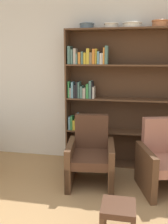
{
  "coord_description": "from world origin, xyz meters",
  "views": [
    {
      "loc": [
        0.59,
        -1.5,
        1.74
      ],
      "look_at": [
        -0.1,
        2.07,
        0.95
      ],
      "focal_mm": 40.0,
      "sensor_mm": 36.0,
      "label": 1
    }
  ],
  "objects_px": {
    "footstool": "(118,212)",
    "bowl_cream": "(111,25)",
    "bookshelf": "(119,99)",
    "armchair_leather": "(91,155)",
    "armchair_cushioned": "(165,161)",
    "bowl_olive": "(87,26)",
    "bowl_copper": "(132,25)",
    "bowl_terracotta": "(160,23)"
  },
  "relations": [
    {
      "from": "bowl_copper",
      "to": "bowl_terracotta",
      "type": "bearing_deg",
      "value": 0.0
    },
    {
      "from": "bookshelf",
      "to": "bowl_copper",
      "type": "distance_m",
      "value": 1.13
    },
    {
      "from": "bowl_cream",
      "to": "armchair_cushioned",
      "type": "distance_m",
      "value": 2.11
    },
    {
      "from": "bookshelf",
      "to": "bowl_cream",
      "type": "height_order",
      "value": "bowl_cream"
    },
    {
      "from": "bowl_olive",
      "to": "footstool",
      "type": "height_order",
      "value": "bowl_olive"
    },
    {
      "from": "bowl_copper",
      "to": "bowl_olive",
      "type": "bearing_deg",
      "value": 180.0
    },
    {
      "from": "footstool",
      "to": "armchair_leather",
      "type": "bearing_deg",
      "value": 112.14
    },
    {
      "from": "bowl_cream",
      "to": "armchair_leather",
      "type": "bearing_deg",
      "value": -105.6
    },
    {
      "from": "bowl_terracotta",
      "to": "footstool",
      "type": "xyz_separation_m",
      "value": [
        -0.45,
        -1.78,
        -1.94
      ]
    },
    {
      "from": "bowl_olive",
      "to": "bowl_cream",
      "type": "bearing_deg",
      "value": -0.0
    },
    {
      "from": "bowl_terracotta",
      "to": "bowl_copper",
      "type": "bearing_deg",
      "value": 180.0
    },
    {
      "from": "bowl_terracotta",
      "to": "bookshelf",
      "type": "bearing_deg",
      "value": 177.42
    },
    {
      "from": "bowl_olive",
      "to": "bowl_terracotta",
      "type": "distance_m",
      "value": 1.08
    },
    {
      "from": "bowl_copper",
      "to": "bowl_terracotta",
      "type": "relative_size",
      "value": 1.15
    },
    {
      "from": "bowl_terracotta",
      "to": "armchair_cushioned",
      "type": "distance_m",
      "value": 1.96
    },
    {
      "from": "armchair_leather",
      "to": "armchair_cushioned",
      "type": "distance_m",
      "value": 1.0
    },
    {
      "from": "footstool",
      "to": "bowl_olive",
      "type": "bearing_deg",
      "value": 109.46
    },
    {
      "from": "bowl_olive",
      "to": "footstool",
      "type": "xyz_separation_m",
      "value": [
        0.63,
        -1.78,
        -1.93
      ]
    },
    {
      "from": "bookshelf",
      "to": "armchair_leather",
      "type": "distance_m",
      "value": 1.05
    },
    {
      "from": "armchair_cushioned",
      "to": "footstool",
      "type": "distance_m",
      "value": 1.24
    },
    {
      "from": "bookshelf",
      "to": "bowl_cream",
      "type": "xyz_separation_m",
      "value": [
        -0.15,
        -0.03,
        1.12
      ]
    },
    {
      "from": "bowl_olive",
      "to": "bookshelf",
      "type": "bearing_deg",
      "value": 2.81
    },
    {
      "from": "bowl_copper",
      "to": "bowl_cream",
      "type": "bearing_deg",
      "value": 180.0
    },
    {
      "from": "bowl_copper",
      "to": "armchair_cushioned",
      "type": "bearing_deg",
      "value": -53.56
    },
    {
      "from": "footstool",
      "to": "bowl_terracotta",
      "type": "bearing_deg",
      "value": 75.88
    },
    {
      "from": "bowl_terracotta",
      "to": "armchair_leather",
      "type": "distance_m",
      "value": 2.16
    },
    {
      "from": "bowl_olive",
      "to": "footstool",
      "type": "relative_size",
      "value": 0.62
    },
    {
      "from": "footstool",
      "to": "bowl_cream",
      "type": "bearing_deg",
      "value": 98.3
    },
    {
      "from": "armchair_cushioned",
      "to": "armchair_leather",
      "type": "bearing_deg",
      "value": -16.38
    },
    {
      "from": "bookshelf",
      "to": "armchair_leather",
      "type": "relative_size",
      "value": 2.32
    },
    {
      "from": "bowl_cream",
      "to": "armchair_cushioned",
      "type": "relative_size",
      "value": 0.24
    },
    {
      "from": "bookshelf",
      "to": "bowl_terracotta",
      "type": "height_order",
      "value": "bowl_terracotta"
    },
    {
      "from": "bookshelf",
      "to": "armchair_cushioned",
      "type": "bearing_deg",
      "value": -46.68
    },
    {
      "from": "bookshelf",
      "to": "bowl_copper",
      "type": "relative_size",
      "value": 7.67
    },
    {
      "from": "bowl_copper",
      "to": "bowl_terracotta",
      "type": "distance_m",
      "value": 0.4
    },
    {
      "from": "bowl_olive",
      "to": "armchair_cushioned",
      "type": "xyz_separation_m",
      "value": [
        1.18,
        -0.68,
        -1.83
      ]
    },
    {
      "from": "bookshelf",
      "to": "bowl_olive",
      "type": "bearing_deg",
      "value": -177.19
    },
    {
      "from": "bookshelf",
      "to": "bowl_olive",
      "type": "height_order",
      "value": "bowl_olive"
    },
    {
      "from": "bowl_cream",
      "to": "armchair_leather",
      "type": "relative_size",
      "value": 0.24
    },
    {
      "from": "bookshelf",
      "to": "armchair_leather",
      "type": "bearing_deg",
      "value": -115.51
    },
    {
      "from": "armchair_leather",
      "to": "bowl_terracotta",
      "type": "bearing_deg",
      "value": -149.36
    },
    {
      "from": "bookshelf",
      "to": "footstool",
      "type": "bearing_deg",
      "value": -86.4
    }
  ]
}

